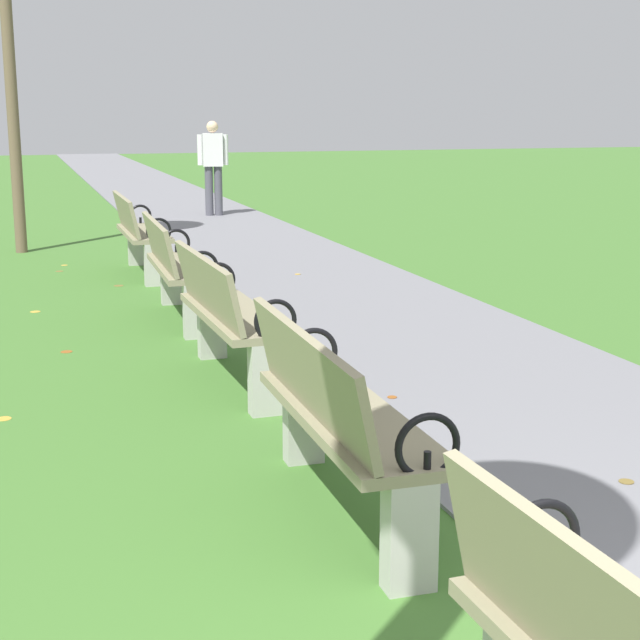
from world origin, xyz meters
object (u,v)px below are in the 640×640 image
Objects in this scene: park_bench_2 at (338,416)px; park_bench_3 at (228,315)px; park_bench_5 at (139,232)px; pedestrian_walking at (213,163)px; park_bench_4 at (176,266)px.

park_bench_3 is at bearing 90.00° from park_bench_2.
park_bench_5 is (-0.00, 7.01, 0.00)m from park_bench_2.
park_bench_5 is 6.13m from pedestrian_walking.
park_bench_2 is 2.34m from park_bench_3.
park_bench_4 is at bearing 90.00° from park_bench_3.
park_bench_5 is (-0.00, 2.53, 0.00)m from park_bench_4.
park_bench_4 is 1.01× the size of park_bench_5.
park_bench_4 is (0.00, 4.49, 0.00)m from park_bench_2.
park_bench_4 is at bearing 90.00° from park_bench_2.
park_bench_3 is at bearing -90.00° from park_bench_4.
park_bench_5 is at bearing -109.27° from pedestrian_walking.
pedestrian_walking is (2.02, 12.79, 0.44)m from park_bench_2.
pedestrian_walking reaches higher than park_bench_4.
park_bench_3 is 4.68m from park_bench_5.
park_bench_5 is at bearing 90.00° from park_bench_3.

